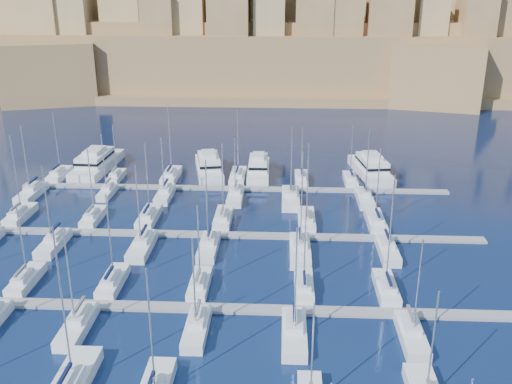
# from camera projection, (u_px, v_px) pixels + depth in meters

# --- Properties ---
(ground) EXTENTS (600.00, 600.00, 0.00)m
(ground) POSITION_uv_depth(u_px,v_px,m) (213.00, 265.00, 82.43)
(ground) COLOR black
(ground) RESTS_ON ground
(pontoon_mid_near) EXTENTS (84.00, 2.00, 0.40)m
(pontoon_mid_near) POSITION_uv_depth(u_px,v_px,m) (201.00, 308.00, 71.12)
(pontoon_mid_near) COLOR slate
(pontoon_mid_near) RESTS_ON ground
(pontoon_mid_far) EXTENTS (84.00, 2.00, 0.40)m
(pontoon_mid_far) POSITION_uv_depth(u_px,v_px,m) (220.00, 235.00, 91.73)
(pontoon_mid_far) COLOR slate
(pontoon_mid_far) RESTS_ON ground
(pontoon_far) EXTENTS (84.00, 2.00, 0.40)m
(pontoon_far) POSITION_uv_depth(u_px,v_px,m) (232.00, 188.00, 112.35)
(pontoon_far) COLOR slate
(pontoon_far) RESTS_ON ground
(sailboat_13) EXTENTS (2.49, 8.30, 11.78)m
(sailboat_13) POSITION_uv_depth(u_px,v_px,m) (26.00, 280.00, 76.81)
(sailboat_13) COLOR silver
(sailboat_13) RESTS_ON ground
(sailboat_14) EXTENTS (2.56, 8.54, 13.37)m
(sailboat_14) POSITION_uv_depth(u_px,v_px,m) (113.00, 281.00, 76.36)
(sailboat_14) COLOR silver
(sailboat_14) RESTS_ON ground
(sailboat_15) EXTENTS (2.48, 8.26, 12.05)m
(sailboat_15) POSITION_uv_depth(u_px,v_px,m) (200.00, 284.00, 75.69)
(sailboat_15) COLOR silver
(sailboat_15) RESTS_ON ground
(sailboat_16) EXTENTS (2.49, 8.29, 12.11)m
(sailboat_16) POSITION_uv_depth(u_px,v_px,m) (304.00, 287.00, 75.05)
(sailboat_16) COLOR silver
(sailboat_16) RESTS_ON ground
(sailboat_17) EXTENTS (2.59, 8.64, 12.89)m
(sailboat_17) POSITION_uv_depth(u_px,v_px,m) (386.00, 288.00, 74.70)
(sailboat_17) COLOR silver
(sailboat_17) RESTS_ON ground
(sailboat_20) EXTENTS (2.66, 8.87, 13.22)m
(sailboat_20) POSITION_uv_depth(u_px,v_px,m) (77.00, 325.00, 66.59)
(sailboat_20) COLOR silver
(sailboat_20) RESTS_ON ground
(sailboat_21) EXTENTS (2.55, 8.49, 12.74)m
(sailboat_21) POSITION_uv_depth(u_px,v_px,m) (197.00, 328.00, 66.11)
(sailboat_21) COLOR silver
(sailboat_21) RESTS_ON ground
(sailboat_22) EXTENTS (2.82, 9.39, 14.39)m
(sailboat_22) POSITION_uv_depth(u_px,v_px,m) (294.00, 333.00, 65.16)
(sailboat_22) COLOR silver
(sailboat_22) RESTS_ON ground
(sailboat_23) EXTENTS (2.61, 8.71, 13.22)m
(sailboat_23) POSITION_uv_depth(u_px,v_px,m) (411.00, 335.00, 64.85)
(sailboat_23) COLOR silver
(sailboat_23) RESTS_ON ground
(sailboat_24) EXTENTS (2.67, 8.92, 14.99)m
(sailboat_24) POSITION_uv_depth(u_px,v_px,m) (20.00, 215.00, 98.21)
(sailboat_24) COLOR silver
(sailboat_24) RESTS_ON ground
(sailboat_25) EXTENTS (2.50, 8.35, 12.94)m
(sailboat_25) POSITION_uv_depth(u_px,v_px,m) (93.00, 217.00, 97.35)
(sailboat_25) COLOR silver
(sailboat_25) RESTS_ON ground
(sailboat_26) EXTENTS (2.83, 9.44, 13.95)m
(sailboat_26) POSITION_uv_depth(u_px,v_px,m) (149.00, 217.00, 97.40)
(sailboat_26) COLOR silver
(sailboat_26) RESTS_ON ground
(sailboat_27) EXTENTS (2.80, 9.32, 14.06)m
(sailboat_27) POSITION_uv_depth(u_px,v_px,m) (223.00, 218.00, 96.74)
(sailboat_27) COLOR silver
(sailboat_27) RESTS_ON ground
(sailboat_28) EXTENTS (2.81, 9.37, 14.26)m
(sailboat_28) POSITION_uv_depth(u_px,v_px,m) (306.00, 220.00, 96.10)
(sailboat_28) COLOR silver
(sailboat_28) RESTS_ON ground
(sailboat_29) EXTENTS (2.78, 9.28, 13.58)m
(sailboat_29) POSITION_uv_depth(u_px,v_px,m) (376.00, 221.00, 95.52)
(sailboat_29) COLOR silver
(sailboat_29) RESTS_ON ground
(sailboat_31) EXTENTS (2.73, 9.09, 13.66)m
(sailboat_31) POSITION_uv_depth(u_px,v_px,m) (54.00, 243.00, 87.64)
(sailboat_31) COLOR silver
(sailboat_31) RESTS_ON ground
(sailboat_32) EXTENTS (2.90, 9.68, 14.12)m
(sailboat_32) POSITION_uv_depth(u_px,v_px,m) (142.00, 246.00, 86.71)
(sailboat_32) COLOR silver
(sailboat_32) RESTS_ON ground
(sailboat_33) EXTENTS (2.73, 9.09, 14.92)m
(sailboat_33) POSITION_uv_depth(u_px,v_px,m) (209.00, 246.00, 86.51)
(sailboat_33) COLOR silver
(sailboat_33) RESTS_ON ground
(sailboat_34) EXTENTS (3.07, 10.24, 16.51)m
(sailboat_34) POSITION_uv_depth(u_px,v_px,m) (300.00, 250.00, 85.32)
(sailboat_34) COLOR silver
(sailboat_34) RESTS_ON ground
(sailboat_35) EXTENTS (2.65, 8.84, 13.00)m
(sailboat_35) POSITION_uv_depth(u_px,v_px,m) (388.00, 250.00, 85.36)
(sailboat_35) COLOR silver
(sailboat_35) RESTS_ON ground
(sailboat_36) EXTENTS (2.66, 8.88, 14.22)m
(sailboat_36) POSITION_uv_depth(u_px,v_px,m) (59.00, 174.00, 118.88)
(sailboat_36) COLOR silver
(sailboat_36) RESTS_ON ground
(sailboat_37) EXTENTS (2.27, 7.56, 11.83)m
(sailboat_37) POSITION_uv_depth(u_px,v_px,m) (116.00, 176.00, 117.71)
(sailboat_37) COLOR silver
(sailboat_37) RESTS_ON ground
(sailboat_38) EXTENTS (2.94, 9.79, 15.68)m
(sailboat_38) POSITION_uv_depth(u_px,v_px,m) (171.00, 175.00, 118.19)
(sailboat_38) COLOR silver
(sailboat_38) RESTS_ON ground
(sailboat_39) EXTENTS (3.01, 10.03, 14.82)m
(sailboat_39) POSITION_uv_depth(u_px,v_px,m) (238.00, 176.00, 117.65)
(sailboat_39) COLOR silver
(sailboat_39) RESTS_ON ground
(sailboat_40) EXTENTS (2.56, 8.53, 11.69)m
(sailboat_40) POSITION_uv_depth(u_px,v_px,m) (301.00, 179.00, 116.36)
(sailboat_40) COLOR silver
(sailboat_40) RESTS_ON ground
(sailboat_41) EXTENTS (2.46, 8.19, 12.29)m
(sailboat_41) POSITION_uv_depth(u_px,v_px,m) (350.00, 180.00, 115.73)
(sailboat_41) COLOR silver
(sailboat_41) RESTS_ON ground
(sailboat_42) EXTENTS (2.91, 9.72, 14.40)m
(sailboat_42) POSITION_uv_depth(u_px,v_px,m) (32.00, 193.00, 108.56)
(sailboat_42) COLOR silver
(sailboat_42) RESTS_ON ground
(sailboat_43) EXTENTS (2.21, 7.38, 12.44)m
(sailboat_43) POSITION_uv_depth(u_px,v_px,m) (107.00, 192.00, 108.98)
(sailboat_43) COLOR silver
(sailboat_43) RESTS_ON ground
(sailboat_44) EXTENTS (2.64, 8.79, 12.22)m
(sailboat_44) POSITION_uv_depth(u_px,v_px,m) (165.00, 194.00, 107.80)
(sailboat_44) COLOR silver
(sailboat_44) RESTS_ON ground
(sailboat_45) EXTENTS (2.78, 9.28, 12.44)m
(sailboat_45) POSITION_uv_depth(u_px,v_px,m) (236.00, 196.00, 106.94)
(sailboat_45) COLOR silver
(sailboat_45) RESTS_ON ground
(sailboat_46) EXTENTS (3.20, 10.68, 14.87)m
(sailboat_46) POSITION_uv_depth(u_px,v_px,m) (291.00, 198.00, 105.79)
(sailboat_46) COLOR silver
(sailboat_46) RESTS_ON ground
(sailboat_47) EXTENTS (2.74, 9.15, 14.12)m
(sailboat_47) POSITION_uv_depth(u_px,v_px,m) (365.00, 198.00, 105.86)
(sailboat_47) COLOR silver
(sailboat_47) RESTS_ON ground
(motor_yacht_a) EXTENTS (6.78, 19.92, 5.25)m
(motor_yacht_a) POSITION_uv_depth(u_px,v_px,m) (96.00, 162.00, 123.51)
(motor_yacht_a) COLOR silver
(motor_yacht_a) RESTS_ON ground
(motor_yacht_b) EXTENTS (8.23, 17.38, 5.25)m
(motor_yacht_b) POSITION_uv_depth(u_px,v_px,m) (209.00, 166.00, 121.03)
(motor_yacht_b) COLOR silver
(motor_yacht_b) RESTS_ON ground
(motor_yacht_c) EXTENTS (4.65, 14.69, 5.25)m
(motor_yacht_c) POSITION_uv_depth(u_px,v_px,m) (258.00, 168.00, 119.58)
(motor_yacht_c) COLOR silver
(motor_yacht_c) RESTS_ON ground
(motor_yacht_d) EXTENTS (7.88, 18.49, 5.25)m
(motor_yacht_d) POSITION_uv_depth(u_px,v_px,m) (371.00, 168.00, 119.95)
(motor_yacht_d) COLOR silver
(motor_yacht_d) RESTS_ON ground
(fortified_city) EXTENTS (460.00, 108.95, 59.52)m
(fortified_city) POSITION_uv_depth(u_px,v_px,m) (259.00, 47.00, 222.83)
(fortified_city) COLOR brown
(fortified_city) RESTS_ON ground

